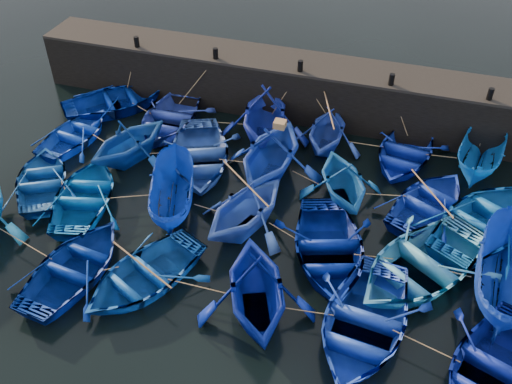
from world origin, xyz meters
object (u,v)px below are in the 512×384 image
(boat_0, at_px, (116,101))
(boat_13, at_px, (42,179))
(wooden_crate, at_px, (280,124))
(boat_8, at_px, (199,155))

(boat_0, relative_size, boat_13, 1.18)
(boat_13, distance_m, wooden_crate, 9.77)
(boat_8, bearing_deg, wooden_crate, -20.23)
(boat_0, distance_m, boat_13, 6.27)
(boat_13, bearing_deg, wooden_crate, 172.56)
(boat_0, xyz_separation_m, wooden_crate, (8.96, -2.81, 2.17))
(boat_8, bearing_deg, boat_13, -171.60)
(boat_0, relative_size, wooden_crate, 10.97)
(boat_0, xyz_separation_m, boat_13, (0.11, -6.27, -0.08))
(boat_0, distance_m, boat_8, 6.27)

